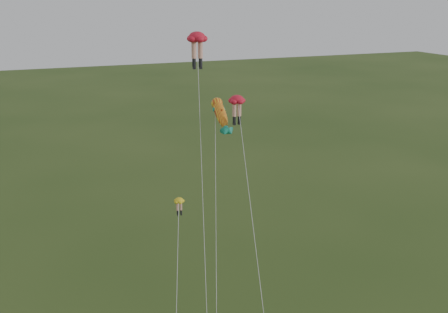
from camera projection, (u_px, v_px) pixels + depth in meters
name	position (u px, v px, depth m)	size (l,w,h in m)	color
legs_kite_red_high	(197.00, 42.00, 39.56)	(5.55, 15.91, 19.75)	red
legs_kite_red_mid	(238.00, 107.00, 35.17)	(1.69, 8.67, 15.75)	red
legs_kite_yellow	(179.00, 216.00, 34.21)	(3.79, 9.77, 9.01)	yellow
fish_kite	(220.00, 114.00, 36.82)	(4.40, 10.84, 15.41)	yellow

